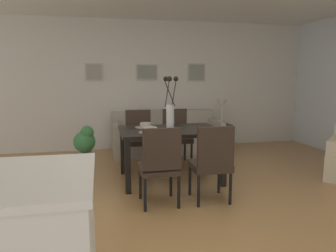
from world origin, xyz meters
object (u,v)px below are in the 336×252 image
object	(u,v)px
dining_chair_near_left	(160,163)
bowl_near_right	(146,125)
side_table	(221,137)
dining_table	(170,135)
framed_picture_right	(196,72)
dining_chair_far_left	(212,160)
centerpiece_vase	(170,109)
framed_picture_left	(94,72)
potted_plant	(85,144)
framed_picture_center	(147,72)
dining_chair_far_right	(176,133)
sofa	(167,138)
bowl_near_left	(151,129)
dining_chair_near_right	(139,135)
table_lamp	(222,106)

from	to	relation	value
dining_chair_near_left	bowl_near_right	xyz separation A→B (m)	(0.00, 1.12, 0.27)
bowl_near_right	side_table	xyz separation A→B (m)	(1.75, 1.44, -0.52)
dining_table	bowl_near_right	world-z (taller)	bowl_near_right
dining_table	bowl_near_right	bearing A→B (deg)	145.17
framed_picture_right	dining_table	bearing A→B (deg)	-115.92
dining_chair_far_left	framed_picture_right	size ratio (longest dim) A/B	2.46
centerpiece_vase	framed_picture_left	size ratio (longest dim) A/B	2.19
dining_table	dining_chair_near_left	world-z (taller)	dining_chair_near_left
dining_chair_far_left	centerpiece_vase	world-z (taller)	centerpiece_vase
dining_chair_far_left	bowl_near_right	distance (m)	1.31
dining_table	potted_plant	size ratio (longest dim) A/B	2.09
dining_chair_near_left	framed_picture_center	size ratio (longest dim) A/B	2.09
dining_chair_near_left	side_table	distance (m)	3.11
side_table	dining_chair_far_right	bearing A→B (deg)	-145.67
potted_plant	framed_picture_center	bearing A→B (deg)	42.84
centerpiece_vase	bowl_near_right	world-z (taller)	centerpiece_vase
sofa	bowl_near_left	bearing A→B (deg)	-108.13
dining_table	dining_chair_near_right	bearing A→B (deg)	111.16
bowl_near_right	sofa	size ratio (longest dim) A/B	0.08
dining_table	framed_picture_right	world-z (taller)	framed_picture_right
dining_table	sofa	world-z (taller)	sofa
dining_chair_far_right	dining_chair_near_right	bearing A→B (deg)	-178.21
dining_table	dining_chair_near_right	distance (m)	0.94
dining_chair_near_right	bowl_near_left	bearing A→B (deg)	-88.83
dining_chair_near_right	bowl_near_left	world-z (taller)	dining_chair_near_right
table_lamp	framed_picture_center	distance (m)	1.66
dining_chair_near_left	framed_picture_center	xyz separation A→B (m)	(0.32, 3.06, 1.05)
framed_picture_left	framed_picture_center	world-z (taller)	framed_picture_left
bowl_near_left	framed_picture_right	size ratio (longest dim) A/B	0.46
framed_picture_right	dining_chair_near_left	bearing A→B (deg)	-114.10
sofa	dining_table	bearing A→B (deg)	-100.35
framed_picture_center	dining_chair_near_right	bearing A→B (deg)	-104.63
dining_table	framed_picture_center	distance (m)	2.35
dining_chair_near_left	dining_chair_far_left	bearing A→B (deg)	-1.48
bowl_near_right	dining_chair_far_right	bearing A→B (deg)	47.10
dining_table	dining_chair_far_left	bearing A→B (deg)	-72.27
dining_table	side_table	bearing A→B (deg)	49.14
bowl_near_left	framed_picture_right	bearing A→B (deg)	60.17
table_lamp	dining_chair_far_left	bearing A→B (deg)	-113.94
table_lamp	potted_plant	size ratio (longest dim) A/B	0.76
table_lamp	centerpiece_vase	bearing A→B (deg)	-130.86
dining_chair_far_right	bowl_near_right	distance (m)	0.96
bowl_near_right	framed_picture_left	size ratio (longest dim) A/B	0.51
dining_chair_far_right	potted_plant	size ratio (longest dim) A/B	1.37
dining_chair_near_left	bowl_near_left	xyz separation A→B (m)	(0.00, 0.68, 0.27)
dining_chair_near_right	framed_picture_center	distance (m)	1.70
dining_chair_far_right	sofa	world-z (taller)	dining_chair_far_right
bowl_near_left	table_lamp	world-z (taller)	table_lamp
side_table	framed_picture_center	world-z (taller)	framed_picture_center
dining_chair_far_right	framed_picture_center	xyz separation A→B (m)	(-0.31, 1.27, 1.05)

